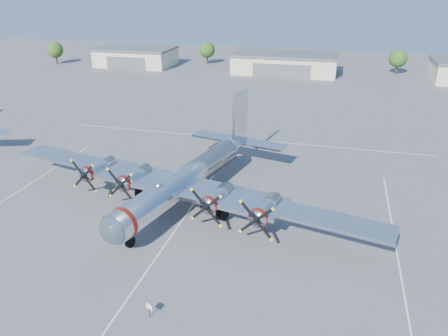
% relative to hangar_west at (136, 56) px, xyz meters
% --- Properties ---
extents(ground, '(260.00, 260.00, 0.00)m').
position_rel_hangar_west_xyz_m(ground, '(45.00, -81.96, -2.71)').
color(ground, '#555557').
rests_on(ground, ground).
extents(parking_lines, '(60.00, 50.08, 0.01)m').
position_rel_hangar_west_xyz_m(parking_lines, '(45.00, -83.71, -2.71)').
color(parking_lines, silver).
rests_on(parking_lines, ground).
extents(hangar_west, '(22.60, 14.60, 5.40)m').
position_rel_hangar_west_xyz_m(hangar_west, '(0.00, 0.00, 0.00)').
color(hangar_west, beige).
rests_on(hangar_west, ground).
extents(hangar_center, '(28.60, 14.60, 5.40)m').
position_rel_hangar_west_xyz_m(hangar_center, '(45.00, -0.00, -0.00)').
color(hangar_center, beige).
rests_on(hangar_center, ground).
extents(tree_far_west, '(4.80, 4.80, 6.64)m').
position_rel_hangar_west_xyz_m(tree_far_west, '(-25.00, -3.96, 1.51)').
color(tree_far_west, '#382619').
rests_on(tree_far_west, ground).
extents(tree_west, '(4.80, 4.80, 6.64)m').
position_rel_hangar_west_xyz_m(tree_west, '(20.00, 8.04, 1.51)').
color(tree_west, '#382619').
rests_on(tree_west, ground).
extents(tree_east, '(4.80, 4.80, 6.64)m').
position_rel_hangar_west_xyz_m(tree_east, '(75.00, 6.04, 1.51)').
color(tree_east, '#382619').
rests_on(tree_east, ground).
extents(main_bomber_b29, '(52.22, 41.24, 10.24)m').
position_rel_hangar_west_xyz_m(main_bomber_b29, '(44.32, -79.86, -2.71)').
color(main_bomber_b29, silver).
rests_on(main_bomber_b29, ground).
extents(info_placard, '(0.60, 0.28, 1.20)m').
position_rel_hangar_west_xyz_m(info_placard, '(47.61, -98.86, -1.87)').
color(info_placard, black).
rests_on(info_placard, ground).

